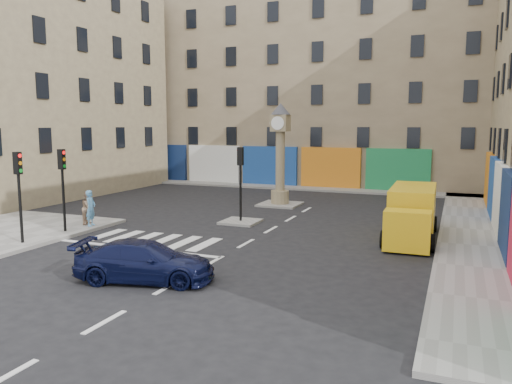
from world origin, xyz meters
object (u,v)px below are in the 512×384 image
Objects in this scene: pedestrian_tan at (88,208)px; yellow_van at (412,213)px; pedestrian_blue at (91,208)px; traffic_light_left_near at (19,182)px; traffic_light_island at (240,172)px; traffic_light_left_far at (62,177)px; clock_pillar at (280,148)px; navy_sedan at (145,261)px.

yellow_van is at bearing -95.15° from pedestrian_tan.
pedestrian_blue is at bearing -145.32° from pedestrian_tan.
pedestrian_tan is at bearing 91.66° from traffic_light_left_near.
pedestrian_blue is at bearing -146.28° from traffic_light_island.
traffic_light_left_far is 13.05m from clock_pillar.
pedestrian_tan is at bearing -123.55° from clock_pillar.
traffic_light_island is at bearing 176.60° from yellow_van.
pedestrian_tan is (-6.42, -3.69, -1.65)m from traffic_light_island.
pedestrian_tan is at bearing 39.30° from pedestrian_blue.
traffic_light_left_near reaches higher than yellow_van.
traffic_light_island is 0.84× the size of navy_sedan.
traffic_light_left_near is at bearing -114.55° from clock_pillar.
pedestrian_tan is at bearing -150.13° from traffic_light_island.
yellow_van reaches higher than pedestrian_blue.
traffic_light_left_near is 2.17× the size of pedestrian_blue.
traffic_light_left_far is 8.30m from traffic_light_island.
navy_sedan is 11.96m from yellow_van.
traffic_light_left_near reaches higher than pedestrian_tan.
traffic_light_left_far is 15.53m from yellow_van.
clock_pillar is 11.94m from pedestrian_blue.
pedestrian_blue is (0.30, 3.80, -1.62)m from traffic_light_left_near.
navy_sedan is (1.00, -15.78, -2.91)m from clock_pillar.
traffic_light_island reaches higher than navy_sedan.
traffic_light_island is at bearing -69.77° from pedestrian_blue.
pedestrian_blue is at bearing -120.96° from clock_pillar.
traffic_light_left_far is 1.00× the size of traffic_light_island.
pedestrian_tan is (-0.42, 0.32, -0.06)m from pedestrian_blue.
pedestrian_blue reaches higher than navy_sedan.
navy_sedan is 9.61m from pedestrian_tan.
traffic_light_left_far is 8.75m from navy_sedan.
traffic_light_left_far reaches higher than navy_sedan.
traffic_light_left_near and traffic_light_left_far have the same top height.
clock_pillar is 1.38× the size of navy_sedan.
traffic_light_left_far is at bearing -162.05° from yellow_van.
traffic_light_island is 8.42m from yellow_van.
yellow_van reaches higher than pedestrian_tan.
pedestrian_blue is (-6.00, -10.00, -2.54)m from clock_pillar.
traffic_light_left_near is 2.40m from traffic_light_left_far.
traffic_light_left_near reaches higher than traffic_light_island.
yellow_van is (14.58, 5.10, -1.53)m from traffic_light_left_far.
clock_pillar is (6.30, 11.40, 0.93)m from traffic_light_left_far.
traffic_light_left_near is 0.61× the size of yellow_van.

